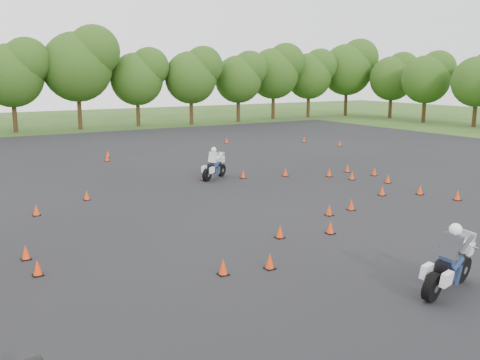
{
  "coord_description": "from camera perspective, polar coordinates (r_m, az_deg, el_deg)",
  "views": [
    {
      "loc": [
        -11.61,
        -15.26,
        5.72
      ],
      "look_at": [
        0.0,
        4.0,
        1.2
      ],
      "focal_mm": 40.0,
      "sensor_mm": 36.0,
      "label": 1
    }
  ],
  "objects": [
    {
      "name": "traffic_cones",
      "position": [
        24.71,
        -2.8,
        -1.49
      ],
      "size": [
        36.61,
        33.4,
        0.45
      ],
      "color": "red",
      "rests_on": "asphalt_pad"
    },
    {
      "name": "rider_white",
      "position": [
        29.25,
        -2.8,
        1.85
      ],
      "size": [
        2.32,
        1.83,
        1.78
      ],
      "primitive_type": null,
      "rotation": [
        0.0,
        0.0,
        0.57
      ],
      "color": "beige",
      "rests_on": "ground"
    },
    {
      "name": "rider_grey",
      "position": [
        15.22,
        21.24,
        -7.55
      ],
      "size": [
        2.66,
        1.39,
        1.97
      ],
      "primitive_type": null,
      "rotation": [
        0.0,
        0.0,
        0.25
      ],
      "color": "#37393D",
      "rests_on": "ground"
    },
    {
      "name": "treeline",
      "position": [
        52.25,
        -15.16,
        9.77
      ],
      "size": [
        87.07,
        32.56,
        10.97
      ],
      "color": "#284914",
      "rests_on": "ground"
    },
    {
      "name": "ground",
      "position": [
        20.02,
        5.95,
        -5.31
      ],
      "size": [
        140.0,
        140.0,
        0.0
      ],
      "primitive_type": "plane",
      "color": "#2D5119",
      "rests_on": "ground"
    },
    {
      "name": "asphalt_pad",
      "position": [
        24.9,
        -2.38,
        -1.92
      ],
      "size": [
        62.0,
        62.0,
        0.0
      ],
      "primitive_type": "plane",
      "color": "black",
      "rests_on": "ground"
    }
  ]
}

